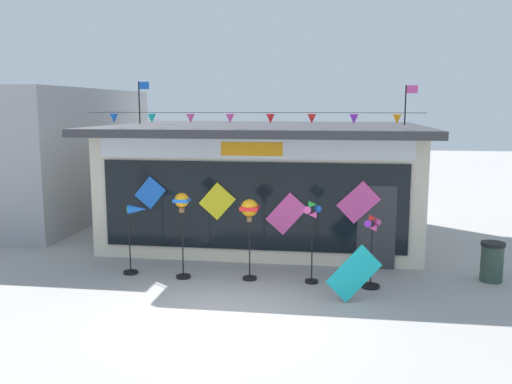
{
  "coord_description": "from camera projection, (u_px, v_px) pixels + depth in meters",
  "views": [
    {
      "loc": [
        2.04,
        -9.48,
        3.86
      ],
      "look_at": [
        0.26,
        2.69,
        1.92
      ],
      "focal_mm": 38.57,
      "sensor_mm": 36.0,
      "label": 1
    }
  ],
  "objects": [
    {
      "name": "wind_spinner_center_right",
      "position": [
        312.0,
        227.0,
        11.87
      ],
      "size": [
        0.39,
        0.29,
        1.84
      ],
      "color": "black",
      "rests_on": "ground_plane"
    },
    {
      "name": "wind_spinner_center_left",
      "position": [
        250.0,
        214.0,
        12.09
      ],
      "size": [
        0.4,
        0.4,
        1.83
      ],
      "color": "black",
      "rests_on": "ground_plane"
    },
    {
      "name": "display_kite_on_ground",
      "position": [
        354.0,
        273.0,
        10.91
      ],
      "size": [
        1.12,
        0.36,
        1.12
      ],
      "primitive_type": "cube",
      "rotation": [
        -0.32,
        0.79,
        0.0
      ],
      "color": "#19B7BC",
      "rests_on": "ground_plane"
    },
    {
      "name": "wind_spinner_left",
      "position": [
        182.0,
        211.0,
        12.2
      ],
      "size": [
        0.33,
        0.33,
        1.95
      ],
      "color": "black",
      "rests_on": "ground_plane"
    },
    {
      "name": "ground_plane",
      "position": [
        221.0,
        316.0,
        10.16
      ],
      "size": [
        80.0,
        80.0,
        0.0
      ],
      "primitive_type": "plane",
      "color": "#9E9B99"
    },
    {
      "name": "wind_spinner_far_left",
      "position": [
        135.0,
        226.0,
        12.56
      ],
      "size": [
        0.61,
        0.33,
        1.63
      ],
      "color": "black",
      "rests_on": "ground_plane"
    },
    {
      "name": "kite_shop_building",
      "position": [
        267.0,
        180.0,
        16.23
      ],
      "size": [
        8.68,
        6.95,
        4.57
      ],
      "color": "beige",
      "rests_on": "ground_plane"
    },
    {
      "name": "neighbour_building",
      "position": [
        33.0,
        153.0,
        19.3
      ],
      "size": [
        5.49,
        8.56,
        4.41
      ],
      "primitive_type": "cube",
      "color": "#99999E",
      "rests_on": "ground_plane"
    },
    {
      "name": "wind_spinner_right",
      "position": [
        372.0,
        248.0,
        11.62
      ],
      "size": [
        0.39,
        0.39,
        1.6
      ],
      "color": "black",
      "rests_on": "ground_plane"
    },
    {
      "name": "trash_bin",
      "position": [
        492.0,
        262.0,
        12.14
      ],
      "size": [
        0.52,
        0.52,
        0.88
      ],
      "color": "#2D4238",
      "rests_on": "ground_plane"
    }
  ]
}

